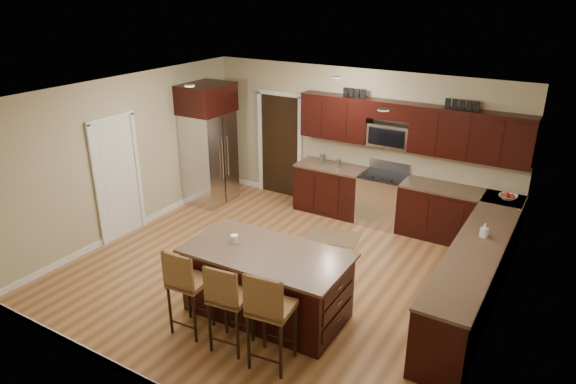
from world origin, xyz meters
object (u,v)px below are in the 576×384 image
Objects in this scene: stool_left at (186,282)px; refrigerator at (209,143)px; range at (382,199)px; stool_mid at (227,298)px; stool_right at (269,309)px; island at (267,285)px.

refrigerator reaches higher than stool_left.
range is 0.96× the size of stool_left.
stool_right reaches higher than stool_mid.
stool_mid is (-0.23, -4.24, 0.24)m from range.
stool_right is at bearing -85.40° from range.
stool_mid is at bearing -3.76° from stool_left.
stool_left is at bearing -126.82° from island.
stool_left is 0.62m from stool_mid.
stool_mid is (0.01, -0.85, 0.29)m from island.
stool_left is 0.94× the size of stool_right.
range is at bearing 74.75° from stool_left.
stool_left is 1.20m from stool_right.
stool_left is 1.01× the size of stool_mid.
refrigerator is at bearing 138.18° from island.
island is 1.08m from stool_left.
stool_left is at bearing 172.83° from stool_mid.
stool_mid reaches higher than island.
stool_right reaches higher than range.
island is 1.86× the size of stool_mid.
range is at bearing 87.40° from stool_right.
range is 0.47× the size of refrigerator.
refrigerator reaches higher than range.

